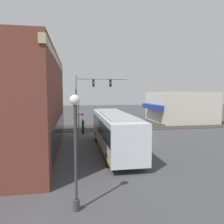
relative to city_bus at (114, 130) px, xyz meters
The scene contains 11 objects.
ground_plane 5.52m from the city_bus, 32.51° to the right, with size 120.00×120.00×0.00m, color #424244.
brick_building 9.18m from the city_bus, 87.59° to the left, with size 15.62×8.44×8.24m.
shop_building 22.39m from the city_bus, 40.83° to the right, with size 10.51×9.96×5.06m.
city_bus is the anchor object (origin of this frame).
traffic_signal_gantry 9.76m from the city_bus, ahead, with size 0.42×6.57×7.16m.
crossing_signal 9.33m from the city_bus, 17.81° to the left, with size 1.41×1.18×3.81m.
streetlamp 9.94m from the city_bus, 160.06° to the left, with size 0.44×0.44×5.03m.
rail_track_near 10.91m from the city_bus, 15.08° to the right, with size 2.60×60.00×0.15m.
rail_track_far 14.00m from the city_bus, 11.64° to the right, with size 2.60×60.00×0.15m.
parked_car_black 16.13m from the city_bus, ahead, with size 4.39×1.82×1.41m.
pedestrian_at_crossing 8.34m from the city_bus, 16.68° to the left, with size 0.34×0.34×1.86m.
Camera 1 is at (-22.83, 6.19, 5.15)m, focal length 35.00 mm.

